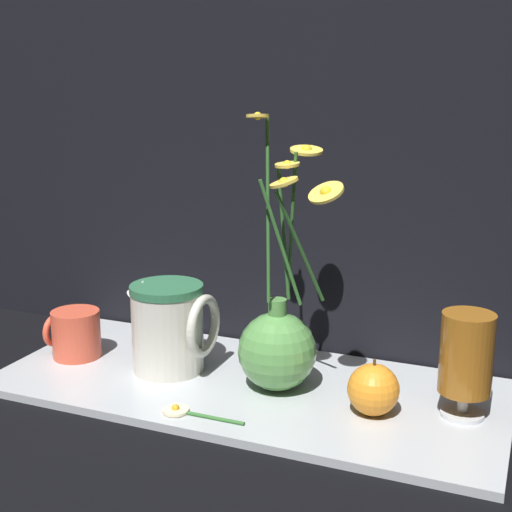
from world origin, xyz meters
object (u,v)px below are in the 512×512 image
(ceramic_pitcher, at_px, (170,324))
(orange_fruit, at_px, (373,389))
(vase_with_flowers, at_px, (278,344))
(yellow_mug, at_px, (75,334))
(tea_glass, at_px, (466,356))

(ceramic_pitcher, xyz_separation_m, orange_fruit, (0.32, -0.03, -0.04))
(vase_with_flowers, distance_m, yellow_mug, 0.35)
(vase_with_flowers, distance_m, orange_fruit, 0.15)
(vase_with_flowers, bearing_deg, tea_glass, 2.30)
(vase_with_flowers, xyz_separation_m, orange_fruit, (0.15, -0.03, -0.03))
(vase_with_flowers, distance_m, ceramic_pitcher, 0.18)
(vase_with_flowers, height_order, ceramic_pitcher, vase_with_flowers)
(vase_with_flowers, relative_size, ceramic_pitcher, 2.69)
(yellow_mug, distance_m, ceramic_pitcher, 0.17)
(vase_with_flowers, height_order, yellow_mug, vase_with_flowers)
(vase_with_flowers, bearing_deg, ceramic_pitcher, 179.72)
(ceramic_pitcher, bearing_deg, tea_glass, 1.25)
(yellow_mug, bearing_deg, tea_glass, 1.87)
(yellow_mug, xyz_separation_m, tea_glass, (0.61, 0.02, 0.05))
(yellow_mug, relative_size, tea_glass, 0.61)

